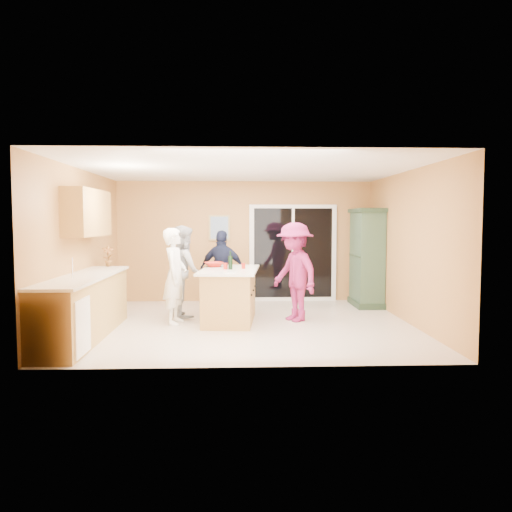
{
  "coord_description": "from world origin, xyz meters",
  "views": [
    {
      "loc": [
        -0.19,
        -8.34,
        1.74
      ],
      "look_at": [
        0.15,
        0.1,
        1.15
      ],
      "focal_mm": 35.0,
      "sensor_mm": 36.0,
      "label": 1
    }
  ],
  "objects_px": {
    "kitchen_island": "(230,297)",
    "woman_magenta": "(295,272)",
    "woman_white": "(175,276)",
    "woman_grey": "(184,271)",
    "woman_navy": "(222,270)",
    "green_hutch": "(367,259)"
  },
  "relations": [
    {
      "from": "green_hutch",
      "to": "woman_magenta",
      "type": "relative_size",
      "value": 1.16
    },
    {
      "from": "kitchen_island",
      "to": "woman_magenta",
      "type": "bearing_deg",
      "value": 6.3
    },
    {
      "from": "kitchen_island",
      "to": "woman_white",
      "type": "xyz_separation_m",
      "value": [
        -0.92,
        -0.15,
        0.38
      ]
    },
    {
      "from": "green_hutch",
      "to": "woman_navy",
      "type": "distance_m",
      "value": 2.97
    },
    {
      "from": "kitchen_island",
      "to": "woman_white",
      "type": "distance_m",
      "value": 1.01
    },
    {
      "from": "kitchen_island",
      "to": "woman_grey",
      "type": "relative_size",
      "value": 1.1
    },
    {
      "from": "green_hutch",
      "to": "woman_navy",
      "type": "xyz_separation_m",
      "value": [
        -2.95,
        -0.23,
        -0.19
      ]
    },
    {
      "from": "woman_grey",
      "to": "woman_magenta",
      "type": "height_order",
      "value": "woman_magenta"
    },
    {
      "from": "woman_grey",
      "to": "woman_navy",
      "type": "xyz_separation_m",
      "value": [
        0.68,
        0.8,
        -0.05
      ]
    },
    {
      "from": "woman_grey",
      "to": "kitchen_island",
      "type": "bearing_deg",
      "value": -137.32
    },
    {
      "from": "kitchen_island",
      "to": "woman_navy",
      "type": "relative_size",
      "value": 1.17
    },
    {
      "from": "woman_white",
      "to": "woman_navy",
      "type": "distance_m",
      "value": 1.62
    },
    {
      "from": "woman_navy",
      "to": "woman_magenta",
      "type": "relative_size",
      "value": 0.91
    },
    {
      "from": "green_hutch",
      "to": "woman_grey",
      "type": "xyz_separation_m",
      "value": [
        -3.63,
        -1.03,
        -0.14
      ]
    },
    {
      "from": "woman_magenta",
      "to": "woman_white",
      "type": "bearing_deg",
      "value": -114.01
    },
    {
      "from": "kitchen_island",
      "to": "woman_magenta",
      "type": "distance_m",
      "value": 1.21
    },
    {
      "from": "woman_grey",
      "to": "woman_white",
      "type": "bearing_deg",
      "value": 154.55
    },
    {
      "from": "woman_white",
      "to": "kitchen_island",
      "type": "bearing_deg",
      "value": -74.12
    },
    {
      "from": "green_hutch",
      "to": "woman_white",
      "type": "relative_size",
      "value": 1.23
    },
    {
      "from": "woman_white",
      "to": "woman_magenta",
      "type": "height_order",
      "value": "woman_magenta"
    },
    {
      "from": "woman_navy",
      "to": "woman_white",
      "type": "bearing_deg",
      "value": 74.15
    },
    {
      "from": "woman_magenta",
      "to": "kitchen_island",
      "type": "bearing_deg",
      "value": -117.8
    }
  ]
}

